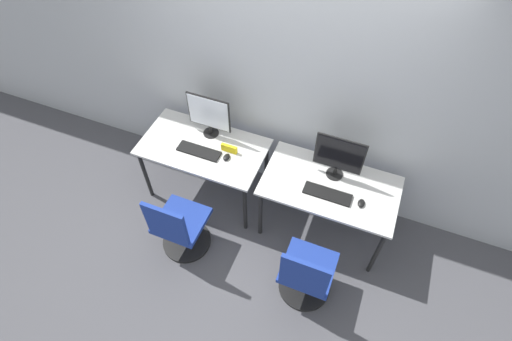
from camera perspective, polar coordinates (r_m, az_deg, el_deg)
ground_plane at (r=4.15m, az=-0.71°, el=-8.99°), size 20.00×20.00×0.00m
wall_back at (r=3.58m, az=4.09°, el=13.12°), size 12.00×0.05×2.80m
desk_left at (r=3.98m, az=-7.49°, el=2.74°), size 1.22×0.68×0.73m
monitor_left at (r=3.85m, az=-6.74°, el=7.93°), size 0.44×0.16×0.46m
keyboard_left at (r=3.87m, az=-8.16°, el=2.76°), size 0.43×0.13×0.02m
mouse_left at (r=3.78m, az=-4.23°, el=1.92°), size 0.06×0.09×0.03m
office_chair_left at (r=3.84m, az=-10.88°, el=-8.09°), size 0.48×0.48×0.87m
desk_right at (r=3.71m, az=10.42°, el=-2.79°), size 1.22×0.68×0.73m
monitor_right at (r=3.54m, az=11.75°, el=2.01°), size 0.44×0.16×0.46m
keyboard_right at (r=3.57m, az=10.16°, el=-3.30°), size 0.43×0.13×0.02m
mouse_right at (r=3.57m, az=14.81°, el=-4.54°), size 0.06×0.09×0.03m
office_chair_right at (r=3.58m, az=7.14°, el=-14.68°), size 0.48×0.48×0.87m
placard_left at (r=3.82m, az=-3.86°, el=3.16°), size 0.16×0.03×0.08m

